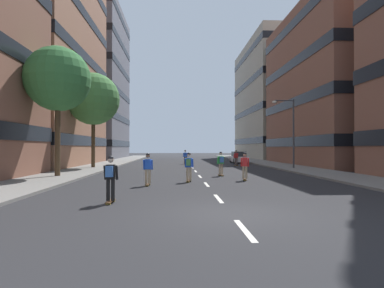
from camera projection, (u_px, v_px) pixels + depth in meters
The scene contains 18 objects.
ground_plane at pixel (191, 165), 37.13m from camera, with size 162.23×162.23×0.00m, color #28282B.
sidewalk_left at pixel (110, 164), 40.00m from camera, with size 3.94×74.35×0.14m, color gray.
sidewalk_right at pixel (267, 163), 41.00m from camera, with size 3.94×74.35×0.14m, color gray.
lane_markings at pixel (190, 165), 38.09m from camera, with size 0.16×62.20×0.01m.
building_left_far at pixel (74, 84), 60.24m from camera, with size 17.88×19.36×27.83m.
building_right_mid at pixel (364, 88), 38.38m from camera, with size 17.88×20.76×18.17m.
building_right_far at pixel (292, 101), 62.30m from camera, with size 17.88×23.87×21.90m.
parked_car_near at pixel (239, 158), 43.12m from camera, with size 1.82×4.40×1.52m.
street_tree_near at pixel (58, 79), 22.17m from camera, with size 4.43×4.43×8.87m.
street_tree_mid at pixel (93, 99), 31.75m from camera, with size 5.11×5.11×9.27m.
streetlamp_right at pixel (290, 126), 30.58m from camera, with size 2.13×0.30×6.50m.
skater_0 at pixel (245, 165), 20.35m from camera, with size 0.57×0.92×1.78m.
skater_1 at pixel (236, 157), 36.40m from camera, with size 0.57×0.92×1.78m.
skater_2 at pixel (148, 168), 17.54m from camera, with size 0.54×0.91×1.78m.
skater_3 at pixel (185, 156), 39.99m from camera, with size 0.53×0.90×1.78m.
skater_4 at pixel (221, 162), 23.48m from camera, with size 0.56×0.92×1.78m.
skater_5 at pixel (189, 165), 19.39m from camera, with size 0.57×0.92×1.78m.
skater_6 at pixel (110, 176), 12.01m from camera, with size 0.54×0.91×1.78m.
Camera 1 is at (-1.74, -10.07, 2.09)m, focal length 30.19 mm.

